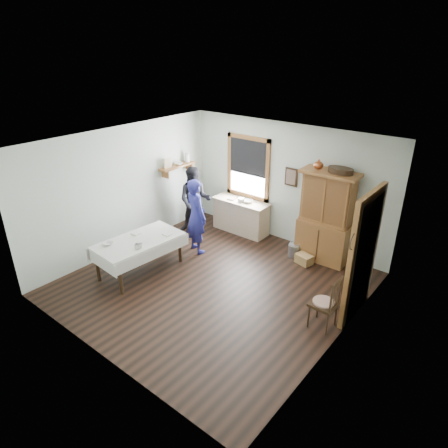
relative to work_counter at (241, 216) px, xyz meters
The scene contains 20 objects.
room 2.59m from the work_counter, 65.83° to the right, with size 5.01×5.01×2.70m.
window 1.25m from the work_counter, 92.92° to the left, with size 1.18×0.07×1.48m.
doorway 3.78m from the work_counter, 21.39° to the right, with size 0.09×1.14×2.22m.
wall_shelf 1.93m from the work_counter, 154.47° to the right, with size 0.24×1.00×0.44m.
framed_picture 1.64m from the work_counter, 12.95° to the left, with size 0.30×0.04×0.40m, color #302011.
rug_beater 4.14m from the work_counter, 28.92° to the right, with size 0.27×0.27×0.01m, color black.
work_counter is the anchor object (origin of this frame).
china_hutch 2.23m from the work_counter, ahead, with size 1.14×0.54×1.94m, color olive.
dining_table 2.78m from the work_counter, 99.66° to the right, with size 0.92×1.75×0.70m, color silver.
spindle_chair 3.76m from the work_counter, 32.71° to the right, with size 0.44×0.44×0.95m, color #302011.
pail 1.69m from the work_counter, ahead, with size 0.26×0.26×0.28m, color gray.
wicker_basket 2.03m from the work_counter, 12.09° to the right, with size 0.34×0.24×0.20m, color #9D8047.
woman_blue 1.46m from the work_counter, 96.76° to the right, with size 0.56×0.37×1.54m, color navy.
figure_dark 1.15m from the work_counter, 141.09° to the right, with size 0.73×0.57×1.50m, color black.
table_cup_a 3.02m from the work_counter, 93.66° to the right, with size 0.13×0.13×0.10m, color silver.
table_cup_b 2.96m from the work_counter, 93.63° to the right, with size 0.10×0.10×0.09m, color silver.
table_bowl 3.35m from the work_counter, 103.16° to the right, with size 0.20×0.20×0.05m, color silver.
counter_book 0.53m from the work_counter, 169.87° to the right, with size 0.15×0.20×0.02m, color #725E4C.
counter_bowl 0.48m from the work_counter, ahead, with size 0.21×0.21×0.07m, color silver.
shelf_bowl 1.94m from the work_counter, 154.88° to the right, with size 0.22×0.22×0.05m, color silver.
Camera 1 is at (4.22, -4.91, 4.28)m, focal length 32.00 mm.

